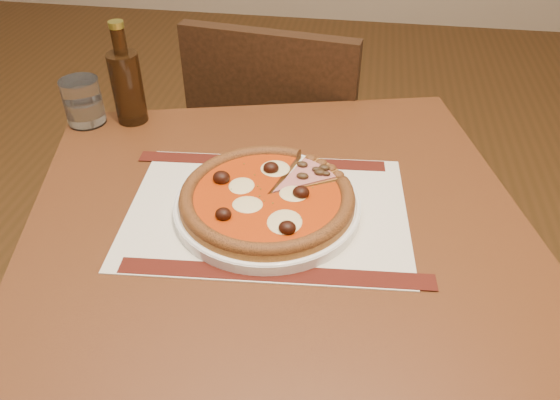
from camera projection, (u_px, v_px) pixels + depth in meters
The scene contains 8 objects.
table at pixel (278, 268), 0.93m from camera, with size 0.98×0.98×0.75m.
chair_far at pixel (281, 153), 1.49m from camera, with size 0.47×0.47×0.88m.
placemat at pixel (267, 211), 0.89m from camera, with size 0.45×0.32×0.00m, color silver.
plate at pixel (267, 206), 0.89m from camera, with size 0.30×0.30×0.02m, color white.
pizza at pixel (267, 196), 0.87m from camera, with size 0.28×0.28×0.04m.
ham_slice at pixel (311, 176), 0.92m from camera, with size 0.11×0.12×0.02m.
water_glass at pixel (83, 102), 1.10m from camera, with size 0.08×0.08×0.09m, color white.
bottle at pixel (127, 84), 1.08m from camera, with size 0.06×0.06×0.21m.
Camera 1 is at (0.81, -0.76, 1.31)m, focal length 35.00 mm.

